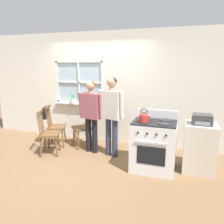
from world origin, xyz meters
name	(u,v)px	position (x,y,z in m)	size (l,w,h in m)	color
ground_plane	(76,162)	(0.00, 0.00, 0.00)	(16.00, 16.00, 0.00)	brown
wall_back	(102,88)	(0.03, 1.40, 1.34)	(6.40, 0.16, 2.70)	silver
chair_by_window	(56,127)	(-0.88, 0.69, 0.46)	(0.53, 0.54, 0.98)	brown
chair_near_wall	(49,134)	(-0.74, 0.18, 0.46)	(0.53, 0.54, 0.98)	brown
chair_center_cluster	(83,128)	(-0.24, 0.85, 0.46)	(0.58, 0.58, 0.98)	brown
person_elderly_left	(91,110)	(0.09, 0.59, 0.97)	(0.61, 0.30, 1.59)	black
person_teen_center	(112,109)	(0.58, 0.53, 1.02)	(0.60, 0.33, 1.68)	#2D3347
stove	(154,145)	(1.52, 0.20, 0.47)	(0.78, 0.68, 1.08)	silver
kettle	(144,117)	(1.34, 0.07, 1.02)	(0.21, 0.17, 0.25)	red
potted_plant	(73,100)	(-0.74, 1.31, 1.03)	(0.14, 0.14, 0.28)	beige
handbag	(45,113)	(-1.10, 0.60, 0.81)	(0.24, 0.24, 0.31)	black
side_counter	(199,148)	(2.32, 0.38, 0.45)	(0.55, 0.50, 0.90)	beige
stereo	(202,119)	(2.32, 0.36, 0.99)	(0.34, 0.29, 0.18)	#38383A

